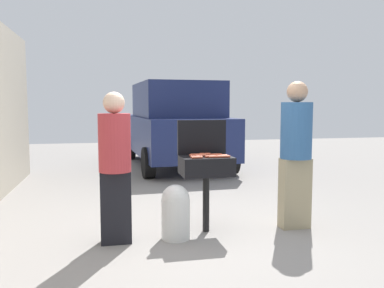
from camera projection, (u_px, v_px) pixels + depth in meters
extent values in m
plane|color=gray|center=(202.00, 237.00, 4.59)|extent=(24.00, 24.00, 0.00)
cylinder|color=black|center=(206.00, 203.00, 4.79)|extent=(0.08, 0.08, 0.68)
cube|color=black|center=(206.00, 166.00, 4.75)|extent=(0.60, 0.44, 0.22)
cube|color=black|center=(202.00, 137.00, 4.93)|extent=(0.60, 0.05, 0.42)
cylinder|color=#B74C33|center=(196.00, 157.00, 4.62)|extent=(0.13, 0.03, 0.03)
cylinder|color=#B74C33|center=(211.00, 157.00, 4.62)|extent=(0.13, 0.04, 0.03)
cylinder|color=#B74C33|center=(196.00, 155.00, 4.80)|extent=(0.13, 0.03, 0.03)
cylinder|color=#B74C33|center=(214.00, 157.00, 4.60)|extent=(0.13, 0.04, 0.03)
cylinder|color=#AD4228|center=(204.00, 155.00, 4.79)|extent=(0.13, 0.04, 0.03)
cylinder|color=#AD4228|center=(216.00, 155.00, 4.81)|extent=(0.13, 0.04, 0.03)
cylinder|color=#C6593D|center=(197.00, 157.00, 4.55)|extent=(0.13, 0.04, 0.03)
cylinder|color=#AD4228|center=(195.00, 155.00, 4.74)|extent=(0.13, 0.03, 0.03)
cylinder|color=#B74C33|center=(225.00, 157.00, 4.62)|extent=(0.13, 0.04, 0.03)
cylinder|color=#AD4228|center=(212.00, 156.00, 4.68)|extent=(0.13, 0.04, 0.03)
cylinder|color=#C6593D|center=(201.00, 155.00, 4.73)|extent=(0.13, 0.03, 0.03)
cylinder|color=#B74C33|center=(205.00, 154.00, 4.87)|extent=(0.13, 0.03, 0.03)
cylinder|color=#B74C33|center=(216.00, 155.00, 4.77)|extent=(0.13, 0.03, 0.03)
cylinder|color=#C6593D|center=(221.00, 155.00, 4.72)|extent=(0.13, 0.04, 0.03)
cylinder|color=#B74C33|center=(223.00, 156.00, 4.66)|extent=(0.13, 0.03, 0.03)
cylinder|color=silver|center=(176.00, 219.00, 4.53)|extent=(0.32, 0.32, 0.46)
sphere|color=silver|center=(176.00, 199.00, 4.51)|extent=(0.31, 0.31, 0.31)
cube|color=black|center=(116.00, 207.00, 4.38)|extent=(0.33, 0.18, 0.79)
cylinder|color=#B23338|center=(115.00, 143.00, 4.31)|extent=(0.34, 0.34, 0.62)
sphere|color=beige|center=(114.00, 103.00, 4.27)|extent=(0.23, 0.23, 0.23)
cube|color=gray|center=(295.00, 193.00, 4.93)|extent=(0.36, 0.20, 0.86)
cylinder|color=#2D598C|center=(296.00, 131.00, 4.85)|extent=(0.37, 0.37, 0.68)
sphere|color=tan|center=(297.00, 92.00, 4.81)|extent=(0.25, 0.25, 0.25)
cube|color=navy|center=(174.00, 135.00, 9.96)|extent=(2.14, 4.50, 0.90)
cube|color=navy|center=(176.00, 100.00, 9.68)|extent=(1.90, 2.69, 0.80)
cylinder|color=black|center=(231.00, 159.00, 8.76)|extent=(0.26, 0.65, 0.64)
cylinder|color=black|center=(148.00, 163.00, 8.29)|extent=(0.26, 0.65, 0.64)
cylinder|color=black|center=(193.00, 146.00, 11.72)|extent=(0.26, 0.65, 0.64)
cylinder|color=black|center=(130.00, 147.00, 11.24)|extent=(0.26, 0.65, 0.64)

